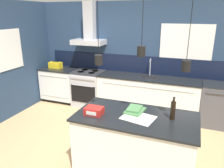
# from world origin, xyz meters

# --- Properties ---
(ground_plane) EXTENTS (16.00, 16.00, 0.00)m
(ground_plane) POSITION_xyz_m (0.00, 0.00, 0.00)
(ground_plane) COLOR tan
(ground_plane) RESTS_ON ground
(wall_back) EXTENTS (5.60, 2.52, 2.60)m
(wall_back) POSITION_xyz_m (-0.06, 2.00, 1.36)
(wall_back) COLOR navy
(wall_back) RESTS_ON ground_plane
(wall_left) EXTENTS (0.08, 3.80, 2.60)m
(wall_left) POSITION_xyz_m (-2.43, 0.70, 1.30)
(wall_left) COLOR navy
(wall_left) RESTS_ON ground_plane
(counter_run_left) EXTENTS (0.96, 0.64, 0.91)m
(counter_run_left) POSITION_xyz_m (-1.89, 1.69, 0.46)
(counter_run_left) COLOR black
(counter_run_left) RESTS_ON ground_plane
(counter_run_sink) EXTENTS (2.34, 0.64, 1.31)m
(counter_run_sink) POSITION_xyz_m (0.51, 1.69, 0.46)
(counter_run_sink) COLOR black
(counter_run_sink) RESTS_ON ground_plane
(oven_range) EXTENTS (0.76, 0.66, 0.91)m
(oven_range) POSITION_xyz_m (-1.04, 1.69, 0.46)
(oven_range) COLOR #B5B5BA
(oven_range) RESTS_ON ground_plane
(dishwasher) EXTENTS (0.63, 0.65, 0.91)m
(dishwasher) POSITION_xyz_m (1.98, 1.69, 0.46)
(dishwasher) COLOR #4C4C51
(dishwasher) RESTS_ON ground_plane
(kitchen_island) EXTENTS (1.74, 0.92, 0.91)m
(kitchen_island) POSITION_xyz_m (0.76, -0.34, 0.46)
(kitchen_island) COLOR black
(kitchen_island) RESTS_ON ground_plane
(bottle_on_island) EXTENTS (0.07, 0.07, 0.33)m
(bottle_on_island) POSITION_xyz_m (1.25, -0.26, 1.05)
(bottle_on_island) COLOR black
(bottle_on_island) RESTS_ON kitchen_island
(book_stack) EXTENTS (0.29, 0.36, 0.06)m
(book_stack) POSITION_xyz_m (0.70, -0.21, 0.94)
(book_stack) COLOR #4C7F4C
(book_stack) RESTS_ON kitchen_island
(red_supply_box) EXTENTS (0.26, 0.19, 0.11)m
(red_supply_box) POSITION_xyz_m (0.17, -0.50, 0.96)
(red_supply_box) COLOR red
(red_supply_box) RESTS_ON kitchen_island
(paper_pile) EXTENTS (0.50, 0.42, 0.01)m
(paper_pile) POSITION_xyz_m (0.80, -0.39, 0.91)
(paper_pile) COLOR silver
(paper_pile) RESTS_ON kitchen_island
(yellow_toolbox) EXTENTS (0.34, 0.18, 0.19)m
(yellow_toolbox) POSITION_xyz_m (-2.01, 1.69, 0.99)
(yellow_toolbox) COLOR gold
(yellow_toolbox) RESTS_ON counter_run_left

